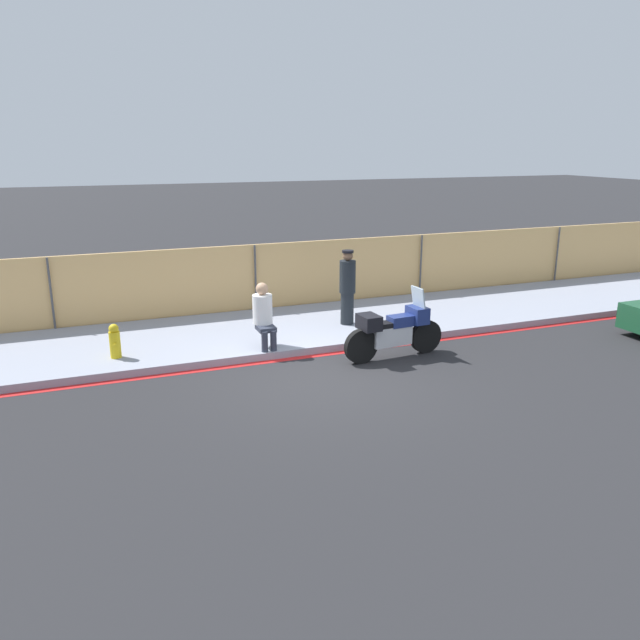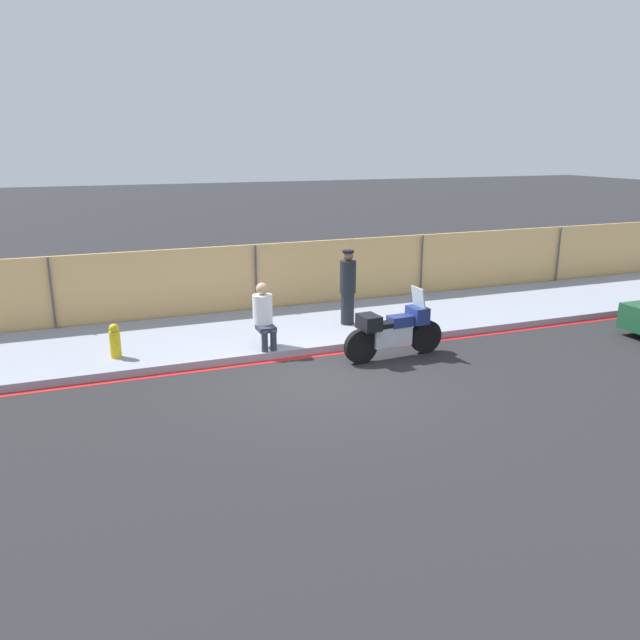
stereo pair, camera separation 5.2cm
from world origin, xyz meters
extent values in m
plane|color=#262628|center=(0.00, 0.00, 0.00)|extent=(120.00, 120.00, 0.00)
cube|color=#8E93A3|center=(0.00, 3.14, 0.08)|extent=(35.82, 3.49, 0.16)
cube|color=red|center=(0.00, 1.31, 0.00)|extent=(35.82, 0.18, 0.01)
cube|color=#E5B26B|center=(0.00, 4.98, 0.91)|extent=(34.02, 0.08, 1.82)
cylinder|color=#4C4C51|center=(-4.82, 4.88, 0.91)|extent=(0.05, 0.05, 1.82)
cylinder|color=#4C4C51|center=(0.00, 4.88, 0.91)|extent=(0.05, 0.05, 1.82)
cylinder|color=#4C4C51|center=(4.82, 4.88, 0.91)|extent=(0.05, 0.05, 1.82)
cylinder|color=#4C4C51|center=(9.64, 4.88, 0.91)|extent=(0.05, 0.05, 1.82)
cylinder|color=black|center=(2.53, 0.68, 0.35)|extent=(0.72, 0.19, 0.71)
cylinder|color=black|center=(0.97, 0.56, 0.35)|extent=(0.72, 0.19, 0.71)
cube|color=silver|center=(1.67, 0.62, 0.49)|extent=(0.88, 0.34, 0.41)
cube|color=navy|center=(1.89, 0.63, 0.78)|extent=(0.54, 0.35, 0.22)
cube|color=black|center=(1.58, 0.61, 0.74)|extent=(0.62, 0.32, 0.10)
cube|color=navy|center=(2.30, 0.66, 0.86)|extent=(0.35, 0.50, 0.34)
cube|color=silver|center=(2.30, 0.66, 1.24)|extent=(0.14, 0.43, 0.42)
cube|color=black|center=(1.14, 0.58, 0.84)|extent=(0.40, 0.53, 0.30)
cylinder|color=#1E2328|center=(1.64, 2.79, 0.54)|extent=(0.31, 0.31, 0.76)
cylinder|color=#1E2328|center=(1.64, 2.79, 1.29)|extent=(0.38, 0.38, 0.76)
sphere|color=brown|center=(1.64, 2.79, 1.79)|extent=(0.23, 0.23, 0.23)
cylinder|color=black|center=(1.64, 2.79, 1.89)|extent=(0.27, 0.27, 0.05)
cylinder|color=#2D3342|center=(-0.76, 1.51, 0.37)|extent=(0.13, 0.13, 0.43)
cylinder|color=#2D3342|center=(-0.58, 1.51, 0.37)|extent=(0.13, 0.13, 0.43)
cube|color=#2D3342|center=(-0.67, 1.73, 0.59)|extent=(0.35, 0.43, 0.10)
cylinder|color=white|center=(-0.67, 1.95, 0.95)|extent=(0.42, 0.42, 0.61)
sphere|color=tan|center=(-0.67, 1.95, 1.38)|extent=(0.26, 0.26, 0.26)
cylinder|color=gold|center=(-3.64, 2.25, 0.43)|extent=(0.22, 0.22, 0.54)
sphere|color=gold|center=(-3.64, 2.25, 0.76)|extent=(0.19, 0.19, 0.19)
cylinder|color=gold|center=(-3.64, 2.13, 0.45)|extent=(0.08, 0.09, 0.08)
camera|label=1|loc=(-4.12, -10.23, 4.30)|focal=35.00mm
camera|label=2|loc=(-4.07, -10.25, 4.30)|focal=35.00mm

